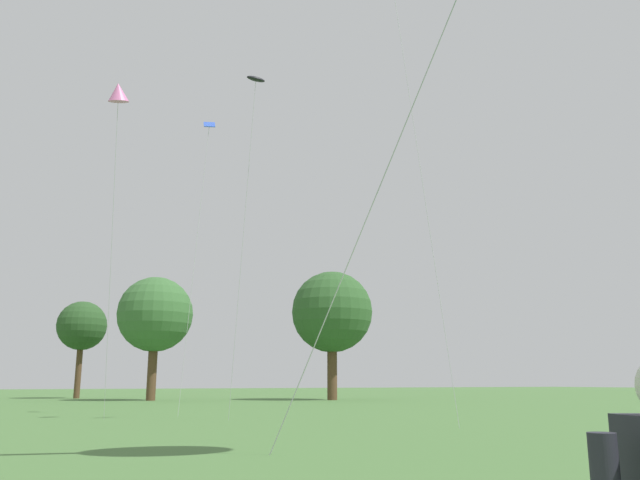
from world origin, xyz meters
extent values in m
cylinder|color=#B2B2B7|center=(1.90, 8.84, 5.46)|extent=(3.16, 4.08, 10.92)
cylinder|color=#B2B2B7|center=(8.97, 16.91, 10.02)|extent=(1.14, 2.13, 20.04)
cube|color=blue|center=(3.41, 28.12, 14.99)|extent=(0.67, 0.58, 0.47)
cylinder|color=#B2B2B7|center=(2.89, 28.01, 7.50)|extent=(1.05, 0.25, 14.99)
ellipsoid|color=black|center=(3.81, 22.10, 15.01)|extent=(0.93, 0.66, 0.38)
cylinder|color=#B2B2B7|center=(3.73, 23.11, 7.50)|extent=(0.19, 2.03, 15.01)
cone|color=pink|center=(-1.98, 22.99, 13.55)|extent=(1.25, 1.32, 0.97)
cylinder|color=#B2B2B7|center=(-1.55, 24.88, 6.77)|extent=(0.87, 3.80, 13.55)
cylinder|color=#513823|center=(21.55, 49.57, 2.47)|extent=(0.89, 0.89, 4.94)
sphere|color=#2D5628|center=(21.55, 49.57, 7.90)|extent=(7.41, 7.41, 7.41)
cylinder|color=#513823|center=(1.47, 65.30, 2.57)|extent=(0.58, 0.58, 5.14)
sphere|color=#284C23|center=(1.47, 65.30, 7.08)|extent=(4.85, 4.85, 4.85)
cylinder|color=#513823|center=(6.53, 54.88, 2.42)|extent=(0.80, 0.80, 4.84)
sphere|color=#386633|center=(6.53, 54.88, 7.50)|extent=(6.65, 6.65, 6.65)
camera|label=1|loc=(-5.30, -3.41, 1.63)|focal=36.22mm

